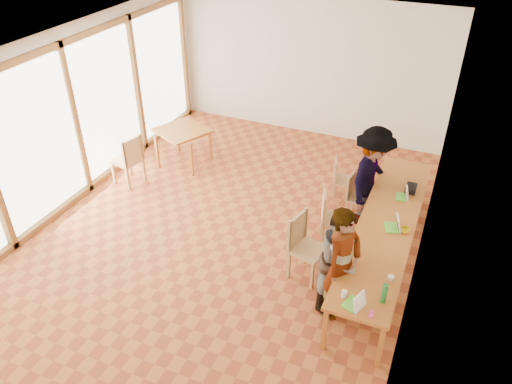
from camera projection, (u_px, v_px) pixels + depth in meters
ground at (231, 227)px, 8.43m from camera, size 8.00×8.00×0.00m
wall_back at (309, 68)px, 10.70m from camera, size 6.00×0.10×3.00m
wall_front at (38, 339)px, 4.53m from camera, size 6.00×0.10×3.00m
wall_right at (432, 190)px, 6.63m from camera, size 0.10×8.00×3.00m
window_wall at (74, 117)px, 8.59m from camera, size 0.10×8.00×3.00m
ceiling at (225, 50)px, 6.78m from camera, size 6.00×8.00×0.04m
communal_table at (387, 225)px, 7.30m from camera, size 0.80×4.00×0.75m
side_table at (183, 133)px, 9.91m from camera, size 0.90×0.90×0.75m
chair_near at (303, 239)px, 7.16m from camera, size 0.57×0.57×0.54m
chair_mid at (330, 212)px, 7.80m from camera, size 0.55×0.55×0.50m
chair_far at (340, 175)px, 8.90m from camera, size 0.46×0.46×0.43m
chair_empty at (355, 191)px, 8.40m from camera, size 0.42×0.42×0.45m
chair_spare at (130, 156)px, 9.25m from camera, size 0.56×0.56×0.53m
person_near at (342, 264)px, 6.39m from camera, size 0.60×0.71×1.67m
person_mid at (341, 259)px, 6.57m from camera, size 0.68×0.83×1.54m
person_far at (371, 178)px, 8.06m from camera, size 0.82×1.23×1.77m
laptop_near at (356, 303)px, 5.86m from camera, size 0.28×0.29×0.20m
laptop_mid at (395, 225)px, 7.13m from camera, size 0.28×0.29×0.21m
laptop_far at (404, 195)px, 7.79m from camera, size 0.22×0.24×0.19m
yellow_mug at (405, 230)px, 7.05m from camera, size 0.14×0.14×0.09m
green_bottle at (384, 293)px, 5.87m from camera, size 0.07×0.07×0.28m
clear_glass at (344, 294)px, 6.00m from camera, size 0.07×0.07×0.09m
condiment_cup at (391, 278)px, 6.25m from camera, size 0.08×0.08×0.06m
pink_phone at (371, 314)px, 5.77m from camera, size 0.05×0.10×0.01m
black_pouch at (411, 188)px, 7.97m from camera, size 0.16×0.26×0.09m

